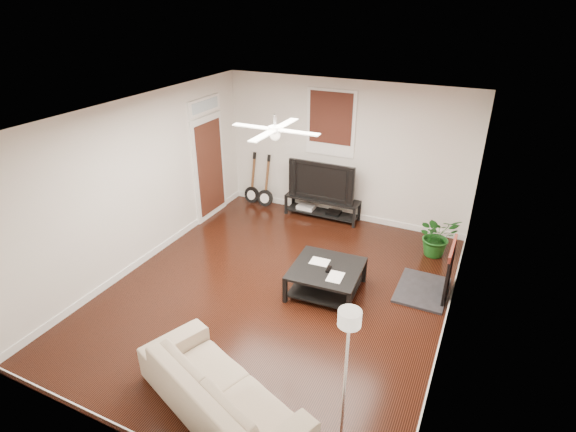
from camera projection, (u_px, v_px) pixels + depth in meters
room at (276, 212)px, 6.49m from camera, size 5.01×6.01×2.81m
brick_accent at (467, 216)px, 6.35m from camera, size 0.02×2.20×2.80m
fireplace at (436, 268)px, 6.87m from camera, size 0.80×1.10×0.92m
window_back at (331, 123)px, 8.77m from camera, size 1.00×0.06×1.30m
door_left at (209, 158)px, 9.04m from camera, size 0.08×1.00×2.50m
tv_stand at (322, 207)px, 9.40m from camera, size 1.55×0.41×0.43m
tv at (324, 180)px, 9.14m from camera, size 1.38×0.18×0.80m
coffee_table at (326, 279)px, 7.03m from camera, size 1.10×1.10×0.44m
sofa at (221, 390)px, 4.94m from camera, size 2.35×1.59×0.64m
floor_lamp at (344, 387)px, 4.25m from camera, size 0.38×0.38×1.78m
potted_plant at (437, 236)px, 7.97m from camera, size 0.90×0.88×0.76m
guitar_left at (251, 179)px, 9.85m from camera, size 0.38×0.28×1.16m
guitar_right at (265, 182)px, 9.69m from camera, size 0.36×0.26×1.16m
ceiling_fan at (275, 129)px, 5.96m from camera, size 1.24×1.24×0.32m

